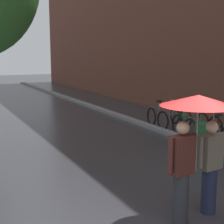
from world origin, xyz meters
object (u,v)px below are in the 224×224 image
parked_bicycle_1 (223,132)px  parked_bicycle_3 (190,123)px  parked_bicycle_4 (174,119)px  couple_under_umbrella (197,134)px  litter_bin (202,138)px  parked_bicycle_5 (163,115)px  parked_bicycle_2 (203,127)px

parked_bicycle_1 → parked_bicycle_3: same height
parked_bicycle_4 → parked_bicycle_1: bearing=-90.7°
couple_under_umbrella → litter_bin: bearing=46.2°
parked_bicycle_5 → parked_bicycle_4: bearing=-95.2°
parked_bicycle_5 → couple_under_umbrella: 7.62m
parked_bicycle_4 → parked_bicycle_5: size_ratio=0.94×
parked_bicycle_2 → litter_bin: size_ratio=1.32×
couple_under_umbrella → parked_bicycle_4: bearing=55.4°
parked_bicycle_5 → parked_bicycle_3: bearing=-91.3°
parked_bicycle_4 → couple_under_umbrella: bearing=-124.6°
parked_bicycle_5 → parked_bicycle_2: bearing=-92.9°
parked_bicycle_2 → parked_bicycle_5: size_ratio=0.97×
parked_bicycle_4 → parked_bicycle_5: same height
parked_bicycle_1 → parked_bicycle_2: bearing=91.1°
litter_bin → parked_bicycle_5: bearing=70.9°
parked_bicycle_2 → couple_under_umbrella: bearing=-133.4°
parked_bicycle_4 → couple_under_umbrella: (-3.88, -5.62, 1.07)m
parked_bicycle_1 → parked_bicycle_4: size_ratio=1.02×
litter_bin → parked_bicycle_3: bearing=58.3°
parked_bicycle_3 → parked_bicycle_4: same height
parked_bicycle_1 → parked_bicycle_3: bearing=87.7°
parked_bicycle_1 → couple_under_umbrella: bearing=-140.2°
parked_bicycle_3 → litter_bin: bearing=-121.7°
parked_bicycle_1 → parked_bicycle_3: (0.06, 1.56, 0.00)m
parked_bicycle_2 → parked_bicycle_5: (0.12, 2.36, 0.00)m
parked_bicycle_1 → parked_bicycle_2: same height
parked_bicycle_5 → couple_under_umbrella: (-3.96, -6.42, 1.07)m
parked_bicycle_3 → parked_bicycle_5: (0.04, 1.65, 0.00)m
parked_bicycle_4 → couple_under_umbrella: couple_under_umbrella is taller
parked_bicycle_1 → couple_under_umbrella: (-3.85, -3.21, 1.07)m
parked_bicycle_2 → couple_under_umbrella: couple_under_umbrella is taller
parked_bicycle_3 → parked_bicycle_5: size_ratio=0.99×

